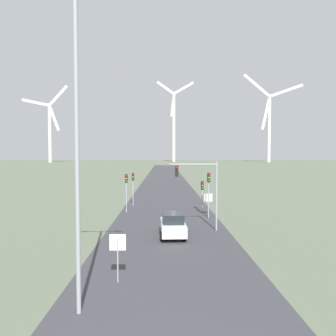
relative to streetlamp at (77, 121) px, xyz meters
name	(u,v)px	position (x,y,z in m)	size (l,w,h in m)	color
road_surface	(165,190)	(3.73, 43.10, -7.63)	(10.00, 240.00, 0.01)	#38383D
streetlamp	(77,121)	(0.00, 0.00, 0.00)	(3.42, 0.32, 12.54)	#93999E
stop_sign_near	(118,249)	(1.12, 3.09, -5.96)	(0.81, 0.07, 2.40)	#93999E
stop_sign_far	(208,200)	(7.96, 20.19, -6.05)	(0.81, 0.07, 2.28)	#93999E
traffic_light_post_near_left	(126,184)	(-0.63, 22.44, -4.63)	(0.28, 0.34, 4.11)	#93999E
traffic_light_post_near_right	(209,185)	(7.84, 19.13, -4.39)	(0.28, 0.34, 4.44)	#93999E
traffic_light_post_mid_left	(133,182)	(-0.33, 26.96, -4.72)	(0.28, 0.34, 3.97)	#93999E
traffic_light_post_mid_right	(202,190)	(7.56, 22.11, -5.16)	(0.28, 0.34, 3.37)	#93999E
traffic_light_mast_overhead	(200,182)	(6.39, 13.89, -3.59)	(3.94, 0.35, 5.72)	#93999E
car_approaching	(173,225)	(4.11, 11.90, -6.72)	(1.94, 4.16, 1.83)	white
wind_turbine_far_left	(50,127)	(-76.09, 218.10, 17.29)	(30.58, 5.00, 54.20)	white
wind_turbine_left	(174,121)	(11.41, 236.45, 23.18)	(27.82, 13.11, 62.16)	white
wind_turbine_center	(269,121)	(79.04, 220.54, 21.90)	(41.09, 5.85, 63.27)	white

